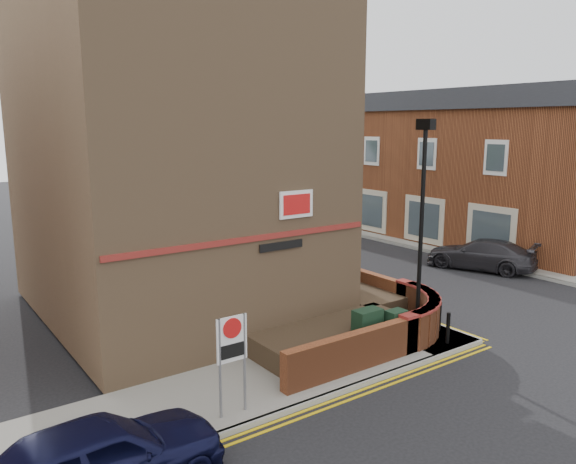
# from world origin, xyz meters

# --- Properties ---
(ground) EXTENTS (120.00, 120.00, 0.00)m
(ground) POSITION_xyz_m (0.00, 0.00, 0.00)
(ground) COLOR black
(ground) RESTS_ON ground
(pavement_corner) EXTENTS (13.00, 3.00, 0.12)m
(pavement_corner) POSITION_xyz_m (-3.50, 1.50, 0.06)
(pavement_corner) COLOR gray
(pavement_corner) RESTS_ON ground
(pavement_main) EXTENTS (2.00, 32.00, 0.12)m
(pavement_main) POSITION_xyz_m (2.00, 16.00, 0.06)
(pavement_main) COLOR gray
(pavement_main) RESTS_ON ground
(pavement_far) EXTENTS (4.00, 40.00, 0.12)m
(pavement_far) POSITION_xyz_m (13.00, 13.00, 0.06)
(pavement_far) COLOR gray
(pavement_far) RESTS_ON ground
(kerb_side) EXTENTS (13.00, 0.15, 0.12)m
(kerb_side) POSITION_xyz_m (-3.50, 0.00, 0.06)
(kerb_side) COLOR gray
(kerb_side) RESTS_ON ground
(kerb_main_near) EXTENTS (0.15, 32.00, 0.12)m
(kerb_main_near) POSITION_xyz_m (3.00, 16.00, 0.06)
(kerb_main_near) COLOR gray
(kerb_main_near) RESTS_ON ground
(kerb_main_far) EXTENTS (0.15, 40.00, 0.12)m
(kerb_main_far) POSITION_xyz_m (11.00, 13.00, 0.06)
(kerb_main_far) COLOR gray
(kerb_main_far) RESTS_ON ground
(yellow_lines_side) EXTENTS (13.00, 0.28, 0.01)m
(yellow_lines_side) POSITION_xyz_m (-3.50, -0.25, 0.01)
(yellow_lines_side) COLOR gold
(yellow_lines_side) RESTS_ON ground
(yellow_lines_main) EXTENTS (0.28, 32.00, 0.01)m
(yellow_lines_main) POSITION_xyz_m (3.25, 16.00, 0.01)
(yellow_lines_main) COLOR gold
(yellow_lines_main) RESTS_ON ground
(corner_building) EXTENTS (8.95, 10.40, 13.60)m
(corner_building) POSITION_xyz_m (-2.84, 8.00, 6.23)
(corner_building) COLOR #8D6B4B
(corner_building) RESTS_ON ground
(garden_wall) EXTENTS (6.80, 6.00, 1.20)m
(garden_wall) POSITION_xyz_m (0.00, 2.50, 0.00)
(garden_wall) COLOR brown
(garden_wall) RESTS_ON ground
(lamppost) EXTENTS (0.25, 0.50, 6.30)m
(lamppost) POSITION_xyz_m (1.60, 1.20, 3.34)
(lamppost) COLOR black
(lamppost) RESTS_ON pavement_corner
(utility_cabinet_large) EXTENTS (0.80, 0.45, 1.20)m
(utility_cabinet_large) POSITION_xyz_m (-0.30, 1.30, 0.72)
(utility_cabinet_large) COLOR #15311E
(utility_cabinet_large) RESTS_ON pavement_corner
(utility_cabinet_small) EXTENTS (0.55, 0.40, 1.10)m
(utility_cabinet_small) POSITION_xyz_m (0.50, 1.00, 0.67)
(utility_cabinet_small) COLOR #15311E
(utility_cabinet_small) RESTS_ON pavement_corner
(bollard_near) EXTENTS (0.11, 0.11, 0.90)m
(bollard_near) POSITION_xyz_m (2.00, 0.40, 0.57)
(bollard_near) COLOR black
(bollard_near) RESTS_ON pavement_corner
(bollard_far) EXTENTS (0.11, 0.11, 0.90)m
(bollard_far) POSITION_xyz_m (2.60, 1.20, 0.57)
(bollard_far) COLOR black
(bollard_far) RESTS_ON pavement_corner
(zone_sign) EXTENTS (0.72, 0.07, 2.20)m
(zone_sign) POSITION_xyz_m (-5.00, 0.50, 1.64)
(zone_sign) COLOR slate
(zone_sign) RESTS_ON pavement_corner
(far_terrace) EXTENTS (5.40, 30.40, 8.00)m
(far_terrace) POSITION_xyz_m (14.50, 17.00, 4.04)
(far_terrace) COLOR brown
(far_terrace) RESTS_ON ground
(far_terrace_cream) EXTENTS (5.40, 12.40, 8.00)m
(far_terrace_cream) POSITION_xyz_m (14.50, 38.00, 4.05)
(far_terrace_cream) COLOR #BBB29A
(far_terrace_cream) RESTS_ON ground
(tree_near) EXTENTS (3.64, 3.65, 6.70)m
(tree_near) POSITION_xyz_m (2.00, 14.05, 4.70)
(tree_near) COLOR #382B1E
(tree_near) RESTS_ON pavement_main
(tree_mid) EXTENTS (4.03, 4.03, 7.42)m
(tree_mid) POSITION_xyz_m (2.00, 22.05, 5.20)
(tree_mid) COLOR #382B1E
(tree_mid) RESTS_ON pavement_main
(tree_far) EXTENTS (3.81, 3.81, 7.00)m
(tree_far) POSITION_xyz_m (2.00, 30.05, 4.91)
(tree_far) COLOR #382B1E
(tree_far) RESTS_ON pavement_main
(traffic_light_assembly) EXTENTS (0.20, 0.16, 4.20)m
(traffic_light_assembly) POSITION_xyz_m (2.40, 25.00, 2.78)
(traffic_light_assembly) COLOR black
(traffic_light_assembly) RESTS_ON pavement_main
(navy_hatchback) EXTENTS (4.48, 2.10, 1.48)m
(navy_hatchback) POSITION_xyz_m (-8.18, -0.50, 0.74)
(navy_hatchback) COLOR black
(navy_hatchback) RESTS_ON ground
(silver_car_near) EXTENTS (2.62, 4.56, 1.42)m
(silver_car_near) POSITION_xyz_m (4.27, 15.16, 0.71)
(silver_car_near) COLOR #BBBCC3
(silver_car_near) RESTS_ON ground
(red_car_main) EXTENTS (3.35, 4.69, 1.19)m
(red_car_main) POSITION_xyz_m (3.65, 17.67, 0.59)
(red_car_main) COLOR maroon
(red_car_main) RESTS_ON ground
(grey_car_far) EXTENTS (3.40, 4.99, 1.34)m
(grey_car_far) POSITION_xyz_m (10.32, 5.29, 0.67)
(grey_car_far) COLOR #2C2B30
(grey_car_far) RESTS_ON ground
(silver_car_far) EXTENTS (2.24, 3.92, 1.26)m
(silver_car_far) POSITION_xyz_m (9.82, 17.82, 0.63)
(silver_car_far) COLOR #95979C
(silver_car_far) RESTS_ON ground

